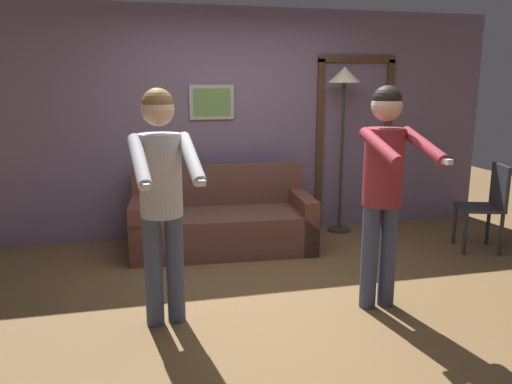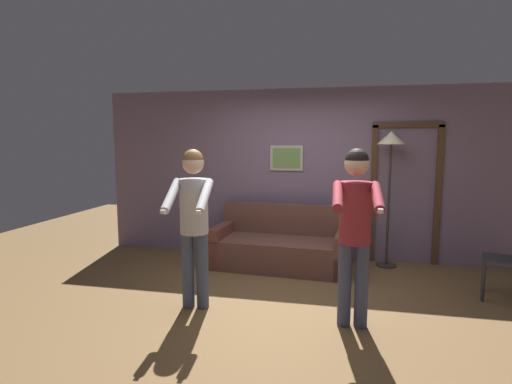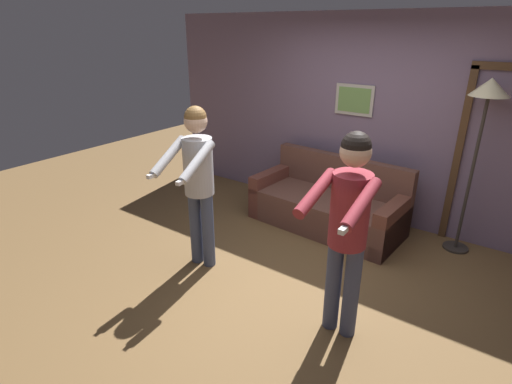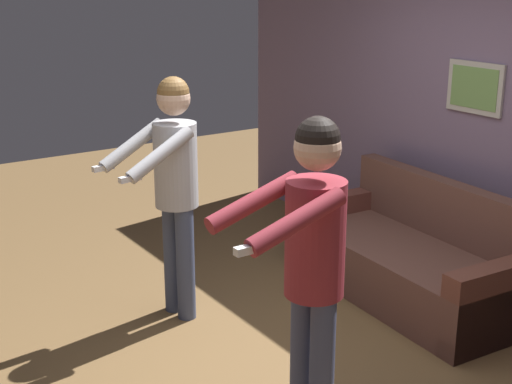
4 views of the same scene
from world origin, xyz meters
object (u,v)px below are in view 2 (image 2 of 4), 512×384
person_standing_left (194,213)px  dining_chair_distant (512,256)px  torchiere_lamp (391,151)px  couch (281,248)px  person_standing_right (355,220)px

person_standing_left → dining_chair_distant: (3.43, 0.92, -0.52)m
torchiere_lamp → couch: bearing=-167.1°
couch → person_standing_right: 2.13m
torchiere_lamp → dining_chair_distant: (1.23, -1.04, -1.14)m
couch → torchiere_lamp: torchiere_lamp is taller
torchiere_lamp → person_standing_left: bearing=-138.2°
person_standing_left → torchiere_lamp: bearing=41.8°
person_standing_right → person_standing_left: bearing=176.4°
person_standing_left → person_standing_right: (1.66, -0.10, 0.02)m
person_standing_right → torchiere_lamp: bearing=75.4°
person_standing_left → dining_chair_distant: size_ratio=1.85×
torchiere_lamp → dining_chair_distant: 1.98m
person_standing_left → dining_chair_distant: bearing=15.1°
couch → torchiere_lamp: (1.50, 0.34, 1.39)m
torchiere_lamp → person_standing_right: bearing=-104.6°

